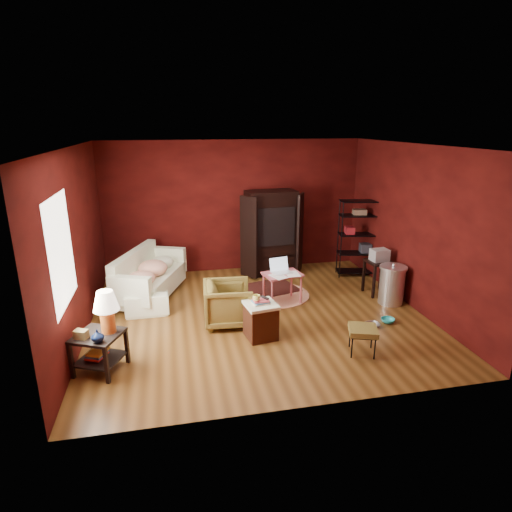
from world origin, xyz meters
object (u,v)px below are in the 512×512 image
Objects in this scene: sofa at (148,279)px; hamper at (261,320)px; wire_shelving at (358,235)px; side_table at (102,324)px; tv_armoire at (271,231)px; armchair at (228,302)px; laptop_desk at (282,276)px.

sofa is 2.59m from hamper.
wire_shelving is at bearing 41.66° from hamper.
tv_armoire is (3.03, 3.26, 0.27)m from side_table.
armchair is 0.43× the size of tv_armoire.
laptop_desk is at bearing -54.92° from armchair.
laptop_desk is (2.38, -0.72, 0.14)m from sofa.
hamper is 0.36× the size of tv_armoire.
sofa is 1.04× the size of tv_armoire.
sofa is at bearing 152.30° from laptop_desk.
wire_shelving is (2.59, 2.31, 0.60)m from hamper.
laptop_desk is 1.68m from tv_armoire.
laptop_desk is (0.66, 1.21, 0.21)m from hamper.
sofa is 1.69× the size of side_table.
sofa is 1.89m from armchair.
laptop_desk reaches higher than sofa.
side_table reaches higher than sofa.
hamper is (1.72, -1.94, -0.07)m from sofa.
wire_shelving is at bearing -22.05° from tv_armoire.
tv_armoire is 1.82m from wire_shelving.
armchair is at bearing 125.98° from hamper.
wire_shelving is at bearing -85.42° from sofa.
tv_armoire reaches higher than hamper.
armchair is 0.70× the size of side_table.
armchair is 2.06m from side_table.
sofa is 2.90× the size of hamper.
armchair is at bearing -139.55° from wire_shelving.
hamper is (0.41, -0.57, -0.09)m from armchair.
side_table is at bearing 168.57° from sofa.
wire_shelving is (4.31, 0.37, 0.53)m from sofa.
sofa is at bearing -164.63° from wire_shelving.
hamper is at bearing -129.17° from laptop_desk.
tv_armoire is (1.26, 2.26, 0.55)m from armchair.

